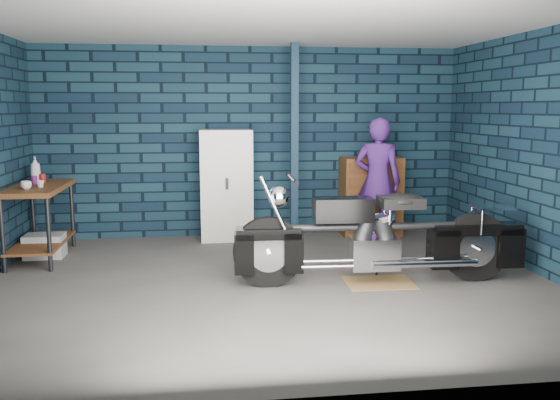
# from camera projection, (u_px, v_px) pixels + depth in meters

# --- Properties ---
(ground) EXTENTS (6.00, 6.00, 0.00)m
(ground) POSITION_uv_depth(u_px,v_px,m) (271.00, 284.00, 6.26)
(ground) COLOR #4F4C49
(ground) RESTS_ON ground
(room_walls) EXTENTS (6.02, 5.01, 2.71)m
(room_walls) POSITION_uv_depth(u_px,v_px,m) (265.00, 102.00, 6.51)
(room_walls) COLOR black
(room_walls) RESTS_ON ground
(support_post) EXTENTS (0.10, 0.10, 2.70)m
(support_post) POSITION_uv_depth(u_px,v_px,m) (294.00, 144.00, 8.04)
(support_post) COLOR #13283C
(support_post) RESTS_ON ground
(workbench) EXTENTS (0.60, 1.40, 0.91)m
(workbench) POSITION_uv_depth(u_px,v_px,m) (40.00, 222.00, 7.25)
(workbench) COLOR brown
(workbench) RESTS_ON ground
(drip_mat) EXTENTS (0.73, 0.56, 0.01)m
(drip_mat) POSITION_uv_depth(u_px,v_px,m) (379.00, 283.00, 6.30)
(drip_mat) COLOR olive
(drip_mat) RESTS_ON ground
(motorcycle) EXTENTS (2.65, 0.80, 1.16)m
(motorcycle) POSITION_uv_depth(u_px,v_px,m) (380.00, 230.00, 6.21)
(motorcycle) COLOR black
(motorcycle) RESTS_ON ground
(person) EXTENTS (0.74, 0.62, 1.72)m
(person) POSITION_uv_depth(u_px,v_px,m) (377.00, 181.00, 7.98)
(person) COLOR #441D6E
(person) RESTS_ON ground
(storage_bin) EXTENTS (0.47, 0.33, 0.29)m
(storage_bin) POSITION_uv_depth(u_px,v_px,m) (45.00, 246.00, 7.36)
(storage_bin) COLOR #989BA0
(storage_bin) RESTS_ON ground
(locker) EXTENTS (0.72, 0.51, 1.54)m
(locker) POSITION_uv_depth(u_px,v_px,m) (226.00, 185.00, 8.28)
(locker) COLOR silver
(locker) RESTS_ON ground
(tool_chest) EXTENTS (0.85, 0.47, 1.13)m
(tool_chest) POSITION_uv_depth(u_px,v_px,m) (371.00, 197.00, 8.58)
(tool_chest) COLOR brown
(tool_chest) RESTS_ON ground
(shop_stool) EXTENTS (0.32, 0.32, 0.56)m
(shop_stool) POSITION_uv_depth(u_px,v_px,m) (381.00, 238.00, 7.19)
(shop_stool) COLOR beige
(shop_stool) RESTS_ON ground
(cup_a) EXTENTS (0.13, 0.13, 0.10)m
(cup_a) POSITION_uv_depth(u_px,v_px,m) (26.00, 185.00, 6.83)
(cup_a) COLOR beige
(cup_a) RESTS_ON workbench
(cup_b) EXTENTS (0.09, 0.09, 0.08)m
(cup_b) POSITION_uv_depth(u_px,v_px,m) (40.00, 184.00, 7.00)
(cup_b) COLOR beige
(cup_b) RESTS_ON workbench
(mug_purple) EXTENTS (0.09, 0.09, 0.10)m
(mug_purple) POSITION_uv_depth(u_px,v_px,m) (34.00, 180.00, 7.30)
(mug_purple) COLOR #5E1B6F
(mug_purple) RESTS_ON workbench
(mug_red) EXTENTS (0.08, 0.08, 0.11)m
(mug_red) POSITION_uv_depth(u_px,v_px,m) (43.00, 178.00, 7.46)
(mug_red) COLOR maroon
(mug_red) RESTS_ON workbench
(bottle) EXTENTS (0.14, 0.14, 0.33)m
(bottle) POSITION_uv_depth(u_px,v_px,m) (35.00, 169.00, 7.47)
(bottle) COLOR #989BA0
(bottle) RESTS_ON workbench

